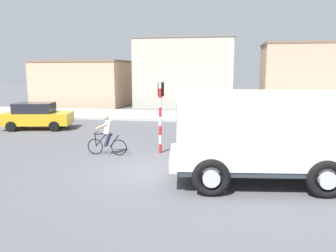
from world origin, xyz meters
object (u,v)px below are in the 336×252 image
truck_foreground (259,131)px  pedestrian_near_kerb (266,118)px  car_white_mid (285,123)px  traffic_light_pole (161,105)px  cyclist (107,135)px  car_red_near (37,116)px

truck_foreground → pedestrian_near_kerb: 8.82m
truck_foreground → car_white_mid: truck_foreground is taller
pedestrian_near_kerb → traffic_light_pole: bearing=-132.6°
cyclist → truck_foreground: bearing=-22.0°
pedestrian_near_kerb → car_white_mid: bearing=-61.5°
truck_foreground → car_red_near: bearing=148.7°
traffic_light_pole → car_white_mid: (5.84, 4.08, -1.25)m
traffic_light_pole → car_white_mid: bearing=34.9°
truck_foreground → pedestrian_near_kerb: truck_foreground is taller
traffic_light_pole → pedestrian_near_kerb: bearing=47.4°
truck_foreground → traffic_light_pole: size_ratio=1.78×
truck_foreground → car_white_mid: size_ratio=1.34×
truck_foreground → car_red_near: truck_foreground is taller
car_white_mid → pedestrian_near_kerb: pedestrian_near_kerb is taller
cyclist → car_white_mid: size_ratio=0.41×
cyclist → car_white_mid: bearing=31.3°
truck_foreground → pedestrian_near_kerb: (1.29, 8.69, -0.82)m
cyclist → traffic_light_pole: bearing=19.8°
truck_foreground → car_white_mid: bearing=74.1°
traffic_light_pole → car_red_near: bearing=153.2°
truck_foreground → car_red_near: size_ratio=1.33×
traffic_light_pole → car_red_near: (-8.50, 4.29, -1.25)m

